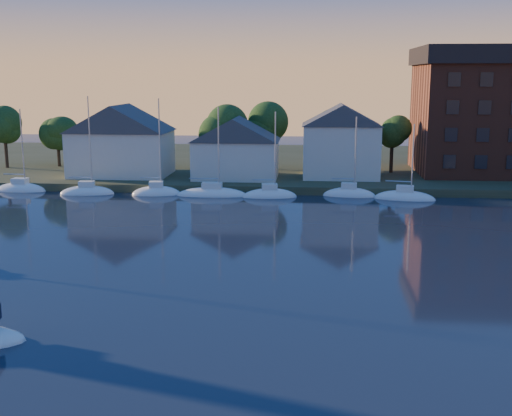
# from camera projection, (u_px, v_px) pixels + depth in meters

# --- Properties ---
(ground) EXTENTS (260.00, 260.00, 0.00)m
(ground) POSITION_uv_depth(u_px,v_px,m) (220.00, 384.00, 30.49)
(ground) COLOR black
(ground) RESTS_ON ground
(shoreline_land) EXTENTS (160.00, 50.00, 2.00)m
(shoreline_land) POSITION_uv_depth(u_px,v_px,m) (286.00, 167.00, 103.67)
(shoreline_land) COLOR #343B22
(shoreline_land) RESTS_ON ground
(wooden_dock) EXTENTS (120.00, 3.00, 1.00)m
(wooden_dock) POSITION_uv_depth(u_px,v_px,m) (279.00, 192.00, 81.23)
(wooden_dock) COLOR brown
(wooden_dock) RESTS_ON ground
(clubhouse_west) EXTENTS (13.65, 9.45, 9.64)m
(clubhouse_west) POSITION_uv_depth(u_px,v_px,m) (121.00, 139.00, 87.79)
(clubhouse_west) COLOR white
(clubhouse_west) RESTS_ON shoreline_land
(clubhouse_centre) EXTENTS (11.55, 8.40, 8.08)m
(clubhouse_centre) POSITION_uv_depth(u_px,v_px,m) (236.00, 147.00, 85.59)
(clubhouse_centre) COLOR white
(clubhouse_centre) RESTS_ON shoreline_land
(clubhouse_east) EXTENTS (10.50, 8.40, 9.80)m
(clubhouse_east) POSITION_uv_depth(u_px,v_px,m) (341.00, 140.00, 86.16)
(clubhouse_east) COLOR white
(clubhouse_east) RESTS_ON shoreline_land
(tree_line) EXTENTS (93.40, 5.40, 8.90)m
(tree_line) POSITION_uv_depth(u_px,v_px,m) (297.00, 129.00, 90.35)
(tree_line) COLOR #392819
(tree_line) RESTS_ON shoreline_land
(moored_fleet) EXTENTS (63.50, 2.40, 12.05)m
(moored_fleet) POSITION_uv_depth(u_px,v_px,m) (181.00, 194.00, 79.32)
(moored_fleet) COLOR white
(moored_fleet) RESTS_ON ground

